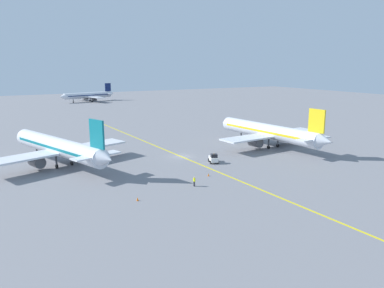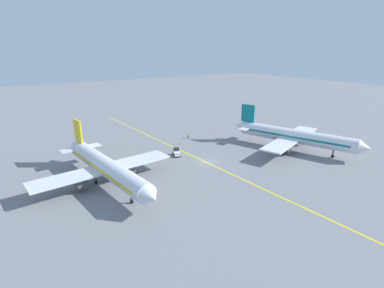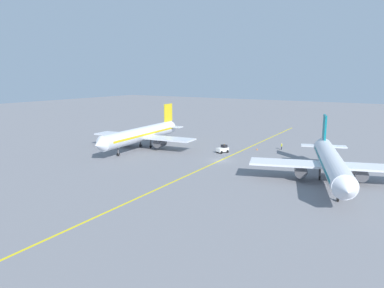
% 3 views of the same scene
% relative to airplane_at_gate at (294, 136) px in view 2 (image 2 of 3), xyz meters
% --- Properties ---
extents(ground_plane, '(400.00, 400.00, 0.00)m').
position_rel_airplane_at_gate_xyz_m(ground_plane, '(24.59, -5.23, -3.71)').
color(ground_plane, slate).
extents(apron_yellow_centreline, '(5.44, 119.91, 0.01)m').
position_rel_airplane_at_gate_xyz_m(apron_yellow_centreline, '(24.59, -5.23, -3.71)').
color(apron_yellow_centreline, yellow).
rests_on(apron_yellow_centreline, ground).
extents(airplane_at_gate, '(28.20, 34.59, 10.60)m').
position_rel_airplane_at_gate_xyz_m(airplane_at_gate, '(0.00, 0.00, 0.00)').
color(airplane_at_gate, silver).
rests_on(airplane_at_gate, ground).
extents(airplane_adjacent_stand, '(28.38, 35.55, 10.60)m').
position_rel_airplane_at_gate_xyz_m(airplane_adjacent_stand, '(48.00, -6.62, 0.00)').
color(airplane_adjacent_stand, silver).
rests_on(airplane_adjacent_stand, ground).
extents(baggage_tug_white, '(2.57, 3.34, 2.11)m').
position_rel_airplane_at_gate_xyz_m(baggage_tug_white, '(28.02, -13.06, -2.81)').
color(baggage_tug_white, white).
rests_on(baggage_tug_white, ground).
extents(ground_crew_worker, '(0.25, 0.58, 1.68)m').
position_rel_airplane_at_gate_xyz_m(ground_crew_worker, '(17.10, -24.43, -2.80)').
color(ground_crew_worker, '#23232D').
rests_on(ground_crew_worker, ground).
extents(traffic_cone_near_nose, '(0.32, 0.32, 0.55)m').
position_rel_airplane_at_gate_xyz_m(traffic_cone_near_nose, '(22.19, -20.62, -3.43)').
color(traffic_cone_near_nose, orange).
rests_on(traffic_cone_near_nose, ground).
extents(traffic_cone_mid_apron, '(0.32, 0.32, 0.55)m').
position_rel_airplane_at_gate_xyz_m(traffic_cone_mid_apron, '(6.42, -26.26, -3.43)').
color(traffic_cone_mid_apron, orange).
rests_on(traffic_cone_mid_apron, ground).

